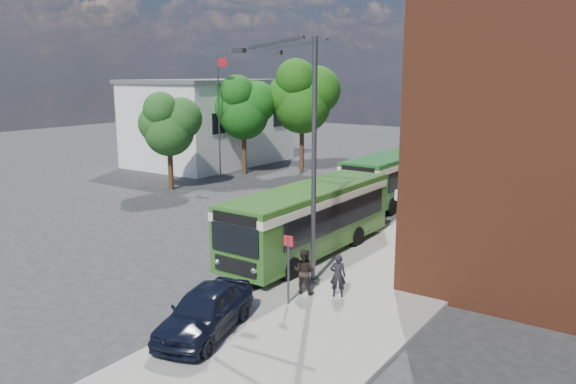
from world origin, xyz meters
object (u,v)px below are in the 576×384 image
Objects in this scene: bus_front at (309,215)px; bus_rear at (398,172)px; parked_car at (205,311)px; street_lamp at (305,158)px.

bus_rear is at bearing 95.66° from bus_front.
bus_front is 2.41× the size of parked_car.
bus_front is at bearing -84.34° from bus_rear.
bus_front is (-1.64, 2.89, -2.96)m from street_lamp.
bus_front and bus_rear have the same top height.
bus_front is at bearing 85.77° from parked_car.
street_lamp is at bearing -60.49° from bus_front.
parked_car is (2.80, -20.43, -0.97)m from bus_rear.
parked_car is at bearing -79.09° from bus_front.
street_lamp reaches higher than bus_front.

